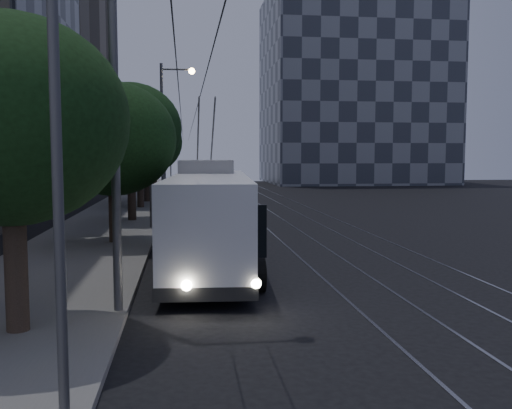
{
  "coord_description": "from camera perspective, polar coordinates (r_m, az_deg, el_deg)",
  "views": [
    {
      "loc": [
        -3.7,
        -17.47,
        3.61
      ],
      "look_at": [
        -1.31,
        1.56,
        1.93
      ],
      "focal_mm": 40.0,
      "sensor_mm": 36.0,
      "label": 1
    }
  ],
  "objects": [
    {
      "name": "ground",
      "position": [
        18.22,
        4.75,
        -6.45
      ],
      "size": [
        120.0,
        120.0,
        0.0
      ],
      "primitive_type": "plane",
      "color": "black",
      "rests_on": "ground"
    },
    {
      "name": "sidewalk",
      "position": [
        37.83,
        -12.88,
        -0.49
      ],
      "size": [
        5.0,
        90.0,
        0.15
      ],
      "primitive_type": "cube",
      "color": "slate",
      "rests_on": "ground"
    },
    {
      "name": "tram_rails",
      "position": [
        38.15,
        2.24,
        -0.43
      ],
      "size": [
        4.52,
        90.0,
        0.02
      ],
      "color": "#95949C",
      "rests_on": "ground"
    },
    {
      "name": "overhead_wires",
      "position": [
        37.49,
        -9.12,
        4.72
      ],
      "size": [
        2.23,
        90.0,
        6.0
      ],
      "color": "black",
      "rests_on": "ground"
    },
    {
      "name": "building_tan_far",
      "position": [
        62.94,
        -22.07,
        17.31
      ],
      "size": [
        14.4,
        22.4,
        34.8
      ],
      "color": "gray",
      "rests_on": "ground"
    },
    {
      "name": "building_distant_right",
      "position": [
        76.11,
        9.65,
        11.26
      ],
      "size": [
        22.0,
        18.0,
        24.0
      ],
      "primitive_type": "cube",
      "color": "#383C47",
      "rests_on": "ground"
    },
    {
      "name": "trolleybus",
      "position": [
        18.49,
        -4.62,
        -1.35
      ],
      "size": [
        3.1,
        11.51,
        5.63
      ],
      "rotation": [
        0.0,
        0.0,
        -0.06
      ],
      "color": "silver",
      "rests_on": "ground"
    },
    {
      "name": "pickup_silver",
      "position": [
        29.87,
        -5.2,
        -0.2
      ],
      "size": [
        3.97,
        6.97,
        1.83
      ],
      "primitive_type": "imported",
      "rotation": [
        0.0,
        0.0,
        -0.15
      ],
      "color": "silver",
      "rests_on": "ground"
    },
    {
      "name": "car_white_a",
      "position": [
        34.18,
        -7.64,
        0.01
      ],
      "size": [
        1.99,
        4.05,
        1.33
      ],
      "primitive_type": "imported",
      "rotation": [
        0.0,
        0.0,
        -0.11
      ],
      "color": "#B1B1B5",
      "rests_on": "ground"
    },
    {
      "name": "car_white_b",
      "position": [
        40.81,
        -5.85,
        0.88
      ],
      "size": [
        3.62,
        5.23,
        1.41
      ],
      "primitive_type": "imported",
      "rotation": [
        0.0,
        0.0,
        0.38
      ],
      "color": "silver",
      "rests_on": "ground"
    },
    {
      "name": "car_white_c",
      "position": [
        46.57,
        -5.9,
        1.44
      ],
      "size": [
        1.96,
        4.64,
        1.49
      ],
      "primitive_type": "imported",
      "rotation": [
        0.0,
        0.0,
        0.09
      ],
      "color": "silver",
      "rests_on": "ground"
    },
    {
      "name": "car_white_d",
      "position": [
        48.11,
        -7.57,
        1.39
      ],
      "size": [
        2.72,
        3.92,
        1.24
      ],
      "primitive_type": "imported",
      "rotation": [
        0.0,
        0.0,
        -0.38
      ],
      "color": "silver",
      "rests_on": "ground"
    },
    {
      "name": "tree_0",
      "position": [
        11.99,
        -23.33,
        7.65
      ],
      "size": [
        4.52,
        4.52,
        6.3
      ],
      "color": "#2D2119",
      "rests_on": "ground"
    },
    {
      "name": "tree_1",
      "position": [
        23.29,
        -14.13,
        6.34
      ],
      "size": [
        5.0,
        5.0,
        6.48
      ],
      "color": "#2D2119",
      "rests_on": "ground"
    },
    {
      "name": "tree_2",
      "position": [
        30.91,
        -12.44,
        7.39
      ],
      "size": [
        5.36,
        5.36,
        7.39
      ],
      "color": "#2D2119",
      "rests_on": "ground"
    },
    {
      "name": "tree_3",
      "position": [
        38.45,
        -11.55,
        5.23
      ],
      "size": [
        4.17,
        4.17,
        5.73
      ],
      "color": "#2D2119",
      "rests_on": "ground"
    },
    {
      "name": "tree_4",
      "position": [
        43.16,
        -10.93,
        6.16
      ],
      "size": [
        5.31,
        5.31,
        6.95
      ],
      "color": "#2D2119",
      "rests_on": "ground"
    },
    {
      "name": "tree_5",
      "position": [
        54.22,
        -10.15,
        5.5
      ],
      "size": [
        4.15,
        4.15,
        6.05
      ],
      "color": "#2D2119",
      "rests_on": "ground"
    },
    {
      "name": "streetlamp_near",
      "position": [
        13.06,
        -12.25,
        15.84
      ],
      "size": [
        2.45,
        0.44,
        10.13
      ],
      "color": "#565659",
      "rests_on": "ground"
    },
    {
      "name": "streetlamp_far",
      "position": [
        39.84,
        -8.79,
        8.25
      ],
      "size": [
        2.38,
        0.44,
        9.8
      ],
      "color": "#565659",
      "rests_on": "ground"
    }
  ]
}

